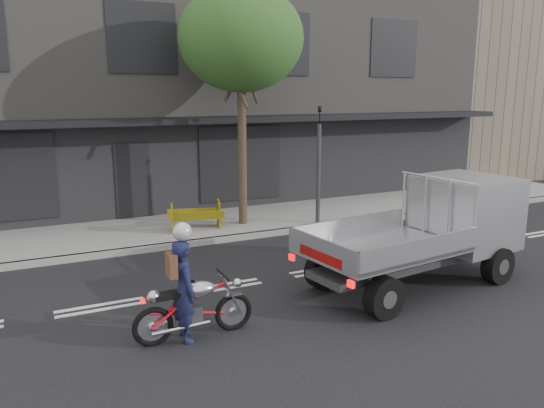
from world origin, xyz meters
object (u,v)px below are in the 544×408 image
(street_tree, at_px, (241,39))
(rider, at_px, (184,290))
(flatbed_ute, at_px, (451,219))
(traffic_light_pole, at_px, (318,171))
(motorcycle, at_px, (194,306))
(construction_barrier, at_px, (198,217))

(street_tree, distance_m, rider, 8.35)
(street_tree, distance_m, flatbed_ute, 7.34)
(rider, bearing_deg, flatbed_ute, -85.22)
(traffic_light_pole, distance_m, rider, 7.69)
(traffic_light_pole, bearing_deg, rider, -136.57)
(traffic_light_pole, height_order, motorcycle, traffic_light_pole)
(traffic_light_pole, xyz_separation_m, construction_barrier, (-3.44, 0.56, -1.10))
(rider, relative_size, construction_barrier, 1.15)
(street_tree, relative_size, rider, 4.08)
(motorcycle, relative_size, rider, 1.21)
(motorcycle, xyz_separation_m, construction_barrier, (1.96, 5.81, 0.03))
(traffic_light_pole, bearing_deg, street_tree, 156.97)
(street_tree, height_order, rider, street_tree)
(traffic_light_pole, relative_size, rider, 2.12)
(street_tree, xyz_separation_m, flatbed_ute, (2.41, -5.65, -4.02))
(street_tree, xyz_separation_m, construction_barrier, (-1.44, -0.29, -4.73))
(rider, bearing_deg, motorcycle, -89.55)
(traffic_light_pole, height_order, flatbed_ute, traffic_light_pole)
(traffic_light_pole, distance_m, construction_barrier, 3.65)
(construction_barrier, bearing_deg, traffic_light_pole, -9.21)
(flatbed_ute, bearing_deg, construction_barrier, 118.73)
(street_tree, relative_size, construction_barrier, 4.70)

